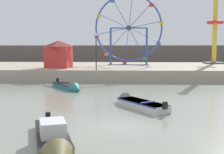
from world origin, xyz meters
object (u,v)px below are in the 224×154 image
object	(u,v)px
drop_tower_yellow_tower	(215,21)
motorboat_pale_grey	(134,103)
motorboat_olive_wood	(54,141)
motorboat_teal_painted	(69,87)
ferris_wheel_blue_frame	(129,29)
carnival_booth_red_striped	(59,54)
promenade_lamp_near	(96,46)

from	to	relation	value
drop_tower_yellow_tower	motorboat_pale_grey	bearing A→B (deg)	-116.04
motorboat_olive_wood	drop_tower_yellow_tower	xyz separation A→B (m)	(16.98, 35.98, 7.86)
motorboat_teal_painted	ferris_wheel_blue_frame	size ratio (longest dim) A/B	0.47
drop_tower_yellow_tower	carnival_booth_red_striped	world-z (taller)	drop_tower_yellow_tower
motorboat_olive_wood	promenade_lamp_near	size ratio (longest dim) A/B	1.40
motorboat_pale_grey	drop_tower_yellow_tower	xyz separation A→B (m)	(13.57, 27.77, 7.88)
motorboat_pale_grey	carnival_booth_red_striped	distance (m)	19.69
ferris_wheel_blue_frame	carnival_booth_red_striped	size ratio (longest dim) A/B	2.97
ferris_wheel_blue_frame	motorboat_olive_wood	bearing A→B (deg)	-95.94
motorboat_olive_wood	promenade_lamp_near	distance (m)	22.23
motorboat_pale_grey	drop_tower_yellow_tower	world-z (taller)	drop_tower_yellow_tower
motorboat_teal_painted	motorboat_olive_wood	size ratio (longest dim) A/B	0.84
carnival_booth_red_striped	motorboat_pale_grey	bearing A→B (deg)	-57.05
motorboat_teal_painted	carnival_booth_red_striped	bearing A→B (deg)	163.93
motorboat_pale_grey	promenade_lamp_near	world-z (taller)	promenade_lamp_near
ferris_wheel_blue_frame	promenade_lamp_near	world-z (taller)	ferris_wheel_blue_frame
motorboat_pale_grey	motorboat_olive_wood	size ratio (longest dim) A/B	0.84
motorboat_pale_grey	promenade_lamp_near	xyz separation A→B (m)	(-3.89, 13.69, 3.81)
motorboat_olive_wood	motorboat_teal_painted	bearing A→B (deg)	169.98
promenade_lamp_near	motorboat_pale_grey	bearing A→B (deg)	-74.14
motorboat_olive_wood	promenade_lamp_near	xyz separation A→B (m)	(-0.48, 21.90, 3.79)
motorboat_teal_painted	motorboat_pale_grey	size ratio (longest dim) A/B	1.01
drop_tower_yellow_tower	motorboat_teal_painted	bearing A→B (deg)	-134.01
motorboat_teal_painted	motorboat_olive_wood	bearing A→B (deg)	-25.55
ferris_wheel_blue_frame	motorboat_teal_painted	bearing A→B (deg)	-109.68
promenade_lamp_near	ferris_wheel_blue_frame	bearing A→B (deg)	69.37
motorboat_teal_painted	carnival_booth_red_striped	distance (m)	10.52
motorboat_olive_wood	ferris_wheel_blue_frame	xyz separation A→B (m)	(3.33, 32.02, 6.29)
ferris_wheel_blue_frame	promenade_lamp_near	xyz separation A→B (m)	(-3.81, -10.13, -2.50)
drop_tower_yellow_tower	carnival_booth_red_striped	bearing A→B (deg)	-155.06
motorboat_olive_wood	ferris_wheel_blue_frame	distance (m)	32.81
motorboat_teal_painted	motorboat_olive_wood	xyz separation A→B (m)	(2.44, -15.89, 0.03)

